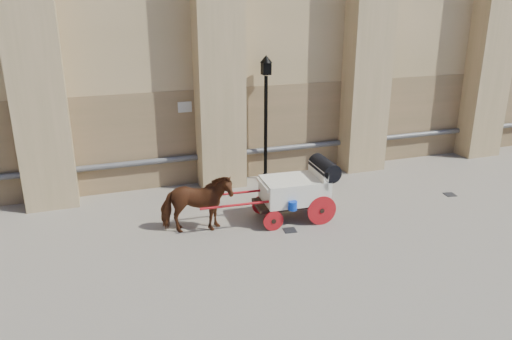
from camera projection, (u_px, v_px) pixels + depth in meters
name	position (u px, v px, depth m)	size (l,w,h in m)	color
ground	(295.00, 226.00, 13.00)	(90.00, 90.00, 0.00)	gray
horse	(197.00, 204.00, 12.45)	(0.82, 1.79, 1.51)	#5F2F12
carriage	(299.00, 188.00, 13.20)	(3.73, 1.34, 1.61)	black
street_lamp	(266.00, 115.00, 15.65)	(0.37, 0.37, 4.00)	black
drain_grate_near	(290.00, 230.00, 12.76)	(0.32, 0.32, 0.01)	black
drain_grate_far	(450.00, 195.00, 15.06)	(0.32, 0.32, 0.01)	black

